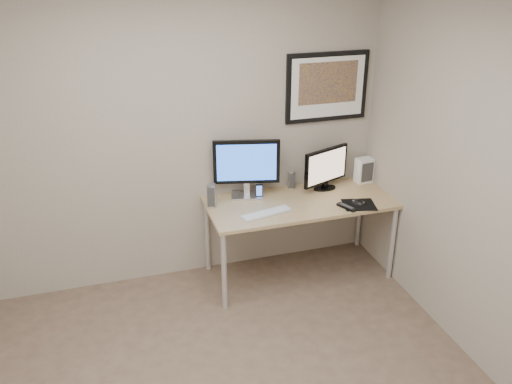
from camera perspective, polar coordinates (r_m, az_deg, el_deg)
room at (r=3.25m, az=-5.50°, el=4.84°), size 3.60×3.60×3.60m
desk at (r=4.70m, az=4.62°, el=-1.67°), size 1.60×0.70×0.73m
framed_art at (r=4.80m, az=7.50°, el=10.91°), size 0.75×0.04×0.60m
monitor_large at (r=4.63m, az=-1.00°, el=2.75°), size 0.56×0.24×0.52m
monitor_tv at (r=4.84m, az=7.37°, el=2.54°), size 0.47×0.20×0.39m
speaker_left at (r=4.54m, az=-4.73°, el=-0.36°), size 0.10×0.10×0.20m
speaker_right at (r=4.89m, az=3.75°, el=1.32°), size 0.07×0.07×0.17m
phone_dock at (r=4.68m, az=0.33°, el=0.08°), size 0.07×0.07×0.13m
keyboard at (r=4.43m, az=1.11°, el=-2.23°), size 0.45×0.21×0.02m
mousepad at (r=4.67m, az=10.79°, el=-1.32°), size 0.31×0.29×0.00m
mouse at (r=4.68m, az=10.74°, el=-0.99°), size 0.08×0.11×0.03m
remote at (r=4.59m, az=9.51°, el=-1.56°), size 0.12×0.19×0.02m
fan_unit at (r=5.10m, az=11.29°, el=2.27°), size 0.16×0.13×0.23m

